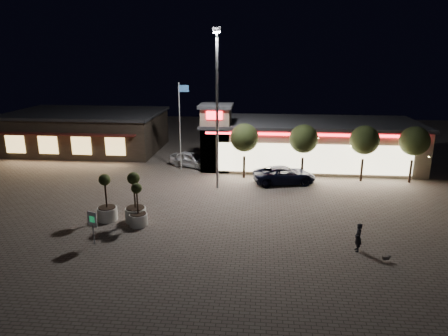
# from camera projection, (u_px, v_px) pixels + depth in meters

# --- Properties ---
(ground) EXTENTS (90.00, 90.00, 0.00)m
(ground) POSITION_uv_depth(u_px,v_px,m) (171.00, 228.00, 24.92)
(ground) COLOR #665C52
(ground) RESTS_ON ground
(retail_building) EXTENTS (20.40, 8.40, 6.10)m
(retail_building) POSITION_uv_depth(u_px,v_px,m) (303.00, 142.00, 38.55)
(retail_building) COLOR gray
(retail_building) RESTS_ON ground
(restaurant_building) EXTENTS (16.40, 11.00, 4.30)m
(restaurant_building) POSITION_uv_depth(u_px,v_px,m) (88.00, 131.00, 44.71)
(restaurant_building) COLOR #382D23
(restaurant_building) RESTS_ON ground
(floodlight_pole) EXTENTS (0.60, 0.40, 12.38)m
(floodlight_pole) POSITION_uv_depth(u_px,v_px,m) (217.00, 101.00, 30.43)
(floodlight_pole) COLOR gray
(floodlight_pole) RESTS_ON ground
(flagpole) EXTENTS (0.95, 0.10, 8.00)m
(flagpole) POSITION_uv_depth(u_px,v_px,m) (181.00, 119.00, 36.21)
(flagpole) COLOR white
(flagpole) RESTS_ON ground
(string_tree_a) EXTENTS (2.42, 2.42, 4.79)m
(string_tree_a) POSITION_uv_depth(u_px,v_px,m) (244.00, 138.00, 34.08)
(string_tree_a) COLOR #332319
(string_tree_a) RESTS_ON ground
(string_tree_b) EXTENTS (2.42, 2.42, 4.79)m
(string_tree_b) POSITION_uv_depth(u_px,v_px,m) (304.00, 139.00, 33.61)
(string_tree_b) COLOR #332319
(string_tree_b) RESTS_ON ground
(string_tree_c) EXTENTS (2.42, 2.42, 4.79)m
(string_tree_c) POSITION_uv_depth(u_px,v_px,m) (365.00, 140.00, 33.15)
(string_tree_c) COLOR #332319
(string_tree_c) RESTS_ON ground
(string_tree_d) EXTENTS (2.42, 2.42, 4.79)m
(string_tree_d) POSITION_uv_depth(u_px,v_px,m) (415.00, 141.00, 32.78)
(string_tree_d) COLOR #332319
(string_tree_d) RESTS_ON ground
(pickup_truck) EXTENTS (5.59, 3.51, 1.44)m
(pickup_truck) POSITION_uv_depth(u_px,v_px,m) (285.00, 175.00, 33.36)
(pickup_truck) COLOR black
(pickup_truck) RESTS_ON ground
(white_sedan) EXTENTS (4.64, 3.31, 1.47)m
(white_sedan) POSITION_uv_depth(u_px,v_px,m) (191.00, 159.00, 38.21)
(white_sedan) COLOR silver
(white_sedan) RESTS_ON ground
(pedestrian) EXTENTS (0.40, 0.60, 1.63)m
(pedestrian) POSITION_uv_depth(u_px,v_px,m) (358.00, 237.00, 21.86)
(pedestrian) COLOR black
(pedestrian) RESTS_ON ground
(dog) EXTENTS (0.45, 0.24, 0.24)m
(dog) POSITION_uv_depth(u_px,v_px,m) (387.00, 257.00, 20.90)
(dog) COLOR #59514C
(dog) RESTS_ON ground
(planter_left) EXTENTS (1.28, 1.28, 3.14)m
(planter_left) POSITION_uv_depth(u_px,v_px,m) (107.00, 206.00, 25.92)
(planter_left) COLOR silver
(planter_left) RESTS_ON ground
(planter_mid) EXTENTS (1.35, 1.35, 3.32)m
(planter_mid) POSITION_uv_depth(u_px,v_px,m) (135.00, 206.00, 25.72)
(planter_mid) COLOR silver
(planter_mid) RESTS_ON ground
(planter_right) EXTENTS (1.15, 1.15, 2.83)m
(planter_right) POSITION_uv_depth(u_px,v_px,m) (138.00, 212.00, 25.12)
(planter_right) COLOR silver
(planter_right) RESTS_ON ground
(valet_sign) EXTENTS (0.63, 0.30, 1.99)m
(valet_sign) POSITION_uv_depth(u_px,v_px,m) (92.00, 222.00, 22.45)
(valet_sign) COLOR gray
(valet_sign) RESTS_ON ground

